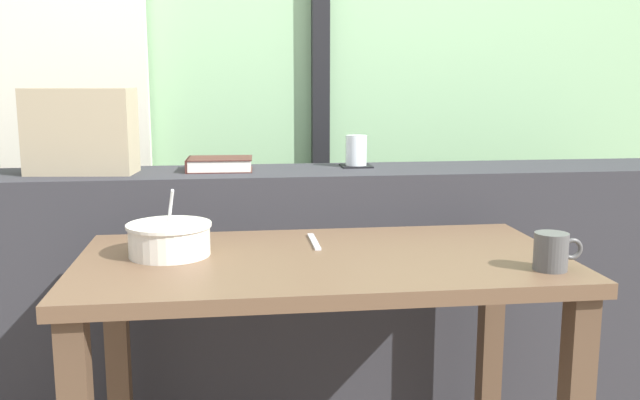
# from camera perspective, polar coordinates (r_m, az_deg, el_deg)

# --- Properties ---
(outdoor_backdrop) EXTENTS (4.80, 0.08, 2.80)m
(outdoor_backdrop) POSITION_cam_1_polar(r_m,az_deg,el_deg) (2.90, -3.50, 15.20)
(outdoor_backdrop) COLOR #8EBC89
(outdoor_backdrop) RESTS_ON ground
(curtain_left_panel) EXTENTS (0.56, 0.06, 2.50)m
(curtain_left_panel) POSITION_cam_1_polar(r_m,az_deg,el_deg) (2.84, -19.77, 11.72)
(curtain_left_panel) COLOR beige
(curtain_left_panel) RESTS_ON ground
(window_divider_post) EXTENTS (0.07, 0.05, 2.60)m
(window_divider_post) POSITION_cam_1_polar(r_m,az_deg,el_deg) (2.84, 0.04, 13.31)
(window_divider_post) COLOR black
(window_divider_post) RESTS_ON ground
(dark_console_ledge) EXTENTS (2.80, 0.33, 0.85)m
(dark_console_ledge) POSITION_cam_1_polar(r_m,az_deg,el_deg) (2.31, -2.04, -7.96)
(dark_console_ledge) COLOR #2D2D33
(dark_console_ledge) RESTS_ON ground
(breakfast_table) EXTENTS (1.18, 0.61, 0.71)m
(breakfast_table) POSITION_cam_1_polar(r_m,az_deg,el_deg) (1.72, 0.20, -8.38)
(breakfast_table) COLOR brown
(breakfast_table) RESTS_ON ground
(coaster_square) EXTENTS (0.10, 0.10, 0.00)m
(coaster_square) POSITION_cam_1_polar(r_m,az_deg,el_deg) (2.30, 2.97, 2.81)
(coaster_square) COLOR black
(coaster_square) RESTS_ON dark_console_ledge
(juice_glass) EXTENTS (0.07, 0.07, 0.10)m
(juice_glass) POSITION_cam_1_polar(r_m,az_deg,el_deg) (2.30, 2.98, 3.98)
(juice_glass) COLOR white
(juice_glass) RESTS_ON coaster_square
(closed_book) EXTENTS (0.21, 0.16, 0.04)m
(closed_book) POSITION_cam_1_polar(r_m,az_deg,el_deg) (2.23, -8.27, 2.94)
(closed_book) COLOR #47231E
(closed_book) RESTS_ON dark_console_ledge
(throw_pillow) EXTENTS (0.33, 0.18, 0.26)m
(throw_pillow) POSITION_cam_1_polar(r_m,az_deg,el_deg) (2.24, -19.05, 5.36)
(throw_pillow) COLOR tan
(throw_pillow) RESTS_ON dark_console_ledge
(soup_bowl) EXTENTS (0.20, 0.20, 0.17)m
(soup_bowl) POSITION_cam_1_polar(r_m,az_deg,el_deg) (1.72, -12.26, -3.20)
(soup_bowl) COLOR silver
(soup_bowl) RESTS_ON breakfast_table
(fork_utensil) EXTENTS (0.02, 0.17, 0.01)m
(fork_utensil) POSITION_cam_1_polar(r_m,az_deg,el_deg) (1.82, -0.49, -3.43)
(fork_utensil) COLOR silver
(fork_utensil) RESTS_ON breakfast_table
(ceramic_mug) EXTENTS (0.11, 0.08, 0.08)m
(ceramic_mug) POSITION_cam_1_polar(r_m,az_deg,el_deg) (1.64, 18.51, -4.02)
(ceramic_mug) COLOR #4C4C4C
(ceramic_mug) RESTS_ON breakfast_table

